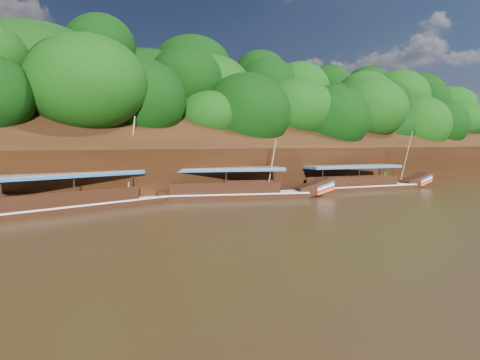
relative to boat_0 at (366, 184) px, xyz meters
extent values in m
plane|color=black|center=(-14.23, -6.48, -0.50)|extent=(160.00, 160.00, 0.00)
cube|color=black|center=(-14.23, 9.52, 3.00)|extent=(120.00, 16.12, 13.64)
cube|color=black|center=(-14.23, 19.52, -0.50)|extent=(120.00, 24.00, 12.00)
ellipsoid|color=#0C3D0A|center=(-20.23, 8.52, 3.00)|extent=(18.00, 8.00, 6.40)
ellipsoid|color=#0C3D0A|center=(-14.23, 16.52, 8.70)|extent=(24.00, 11.00, 8.40)
ellipsoid|color=#0C3D0A|center=(9.77, 8.02, 2.90)|extent=(18.00, 8.00, 6.00)
ellipsoid|color=#0C3D0A|center=(19.77, 15.52, 8.30)|extent=(22.00, 10.00, 8.00)
cube|color=black|center=(-0.68, 0.16, -0.50)|extent=(11.64, 4.55, 0.81)
cube|color=silver|center=(-0.68, 0.16, -0.11)|extent=(11.65, 4.61, 0.09)
cube|color=black|center=(5.61, -1.32, 0.13)|extent=(2.98, 2.06, 1.57)
cube|color=#1A5BAE|center=(6.31, -1.48, 0.40)|extent=(1.73, 1.82, 0.58)
cube|color=#AD131F|center=(6.31, -1.48, 0.09)|extent=(1.73, 1.82, 0.58)
cube|color=brown|center=(-1.38, 0.32, 1.66)|extent=(9.28, 4.27, 0.11)
cube|color=#1A5BAE|center=(-1.38, 0.32, 1.56)|extent=(9.28, 4.27, 0.16)
cylinder|color=tan|center=(4.02, -1.41, 2.44)|extent=(1.34, 2.01, 4.55)
cube|color=black|center=(-13.46, 1.68, -0.50)|extent=(11.21, 6.64, 0.85)
cube|color=silver|center=(-13.46, 1.68, -0.09)|extent=(11.23, 6.69, 0.09)
cube|color=black|center=(-7.64, -0.99, 0.16)|extent=(3.10, 2.55, 1.60)
cube|color=#1A5BAE|center=(-7.00, -1.29, 0.45)|extent=(1.95, 2.06, 0.58)
cube|color=#AD131F|center=(-7.00, -1.29, 0.13)|extent=(1.95, 2.06, 0.58)
cube|color=brown|center=(-14.11, 1.97, 1.78)|extent=(9.09, 5.89, 0.11)
cube|color=#1A5BAE|center=(-14.11, 1.97, 1.67)|extent=(9.09, 5.89, 0.17)
cylinder|color=tan|center=(-11.11, -0.03, 1.98)|extent=(0.11, 1.04, 4.01)
cube|color=black|center=(-24.80, 2.39, -0.50)|extent=(12.86, 4.70, 0.87)
cube|color=silver|center=(-24.80, 2.39, -0.09)|extent=(12.87, 4.76, 0.10)
cube|color=black|center=(-17.81, 3.87, 0.17)|extent=(3.25, 2.17, 1.71)
cube|color=#1A5BAE|center=(-17.04, 4.03, 0.46)|extent=(1.86, 1.94, 0.64)
cube|color=#AD131F|center=(-17.04, 4.03, 0.13)|extent=(1.86, 1.94, 0.64)
cube|color=brown|center=(-25.58, 2.23, 1.82)|extent=(10.23, 4.44, 0.12)
cube|color=#1A5BAE|center=(-25.58, 2.23, 1.70)|extent=(10.23, 4.44, 0.17)
cylinder|color=tan|center=(-21.00, 3.00, 2.78)|extent=(1.23, 1.22, 5.48)
cone|color=#2A5E17|center=(-26.87, 3.56, 0.37)|extent=(1.50, 1.50, 1.74)
cone|color=#2A5E17|center=(-21.38, 3.04, 0.36)|extent=(1.50, 1.50, 1.72)
cone|color=#2A5E17|center=(-13.55, 3.32, 0.43)|extent=(1.50, 1.50, 1.86)
cone|color=#2A5E17|center=(-6.88, 3.66, 0.51)|extent=(1.50, 1.50, 2.02)
cone|color=#2A5E17|center=(-1.72, 3.06, 0.20)|extent=(1.50, 1.50, 1.40)
cone|color=#2A5E17|center=(6.92, 3.21, 0.40)|extent=(1.50, 1.50, 1.81)
camera|label=1|loc=(-34.01, -26.60, 3.64)|focal=35.00mm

